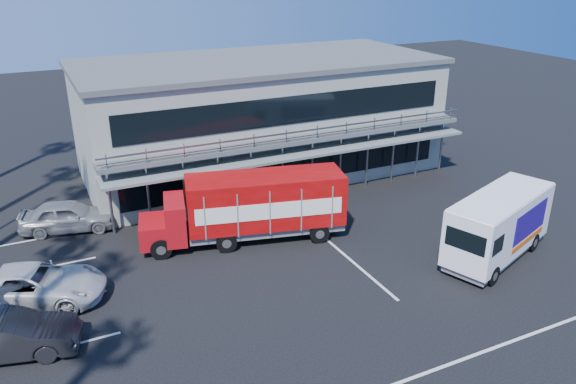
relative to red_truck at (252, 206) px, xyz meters
name	(u,v)px	position (x,y,z in m)	size (l,w,h in m)	color
ground	(332,288)	(1.33, -5.73, -1.84)	(120.00, 120.00, 0.00)	black
building	(259,116)	(4.33, 9.21, 1.81)	(22.40, 12.00, 7.30)	gray
red_truck	(252,206)	(0.00, 0.00, 0.00)	(10.23, 4.51, 3.36)	#A20D13
white_van	(498,225)	(9.55, -6.68, -0.15)	(6.90, 4.36, 3.19)	white
parked_car_b	(7,336)	(-11.17, -4.53, -1.04)	(1.69, 4.85, 1.60)	black
parked_car_c	(34,285)	(-10.13, -1.33, -1.05)	(2.62, 5.68, 1.58)	silver
parked_car_d	(6,295)	(-11.17, -1.43, -1.18)	(1.85, 4.54, 1.32)	#333945
parked_car_e	(68,216)	(-8.17, 5.07, -1.03)	(1.91, 4.74, 1.62)	gray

